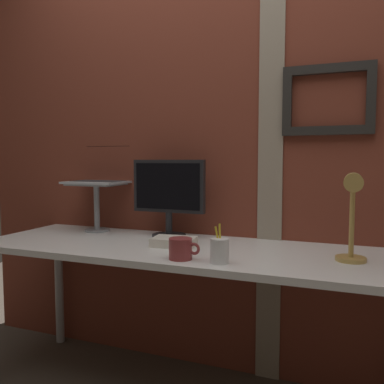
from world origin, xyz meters
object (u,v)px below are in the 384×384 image
object	(u,v)px
laptop	(103,172)
pen_cup	(220,250)
desk_lamp	(352,208)
coffee_mug	(181,249)
monitor	(169,191)

from	to	relation	value
laptop	pen_cup	bearing A→B (deg)	-29.93
laptop	desk_lamp	world-z (taller)	laptop
desk_lamp	coffee_mug	xyz separation A→B (m)	(-0.65, -0.17, -0.18)
monitor	laptop	distance (m)	0.47
laptop	desk_lamp	bearing A→B (deg)	-13.71
monitor	desk_lamp	size ratio (longest dim) A/B	1.14
monitor	coffee_mug	distance (m)	0.53
monitor	pen_cup	world-z (taller)	monitor
pen_cup	coffee_mug	xyz separation A→B (m)	(-0.16, -0.00, -0.01)
desk_lamp	coffee_mug	size ratio (longest dim) A/B	2.69
monitor	coffee_mug	bearing A→B (deg)	-59.65
monitor	coffee_mug	world-z (taller)	monitor
laptop	coffee_mug	bearing A→B (deg)	-35.44
monitor	laptop	bearing A→B (deg)	170.80
laptop	pen_cup	world-z (taller)	laptop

